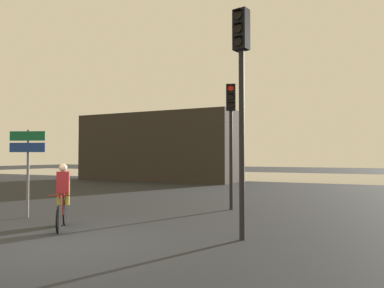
% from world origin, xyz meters
% --- Properties ---
extents(ground_plane, '(120.00, 120.00, 0.00)m').
position_xyz_m(ground_plane, '(0.00, 0.00, 0.00)').
color(ground_plane, black).
extents(water_strip, '(80.00, 16.00, 0.01)m').
position_xyz_m(water_strip, '(0.00, 28.73, 0.00)').
color(water_strip, gray).
rests_on(water_strip, ground).
extents(distant_building, '(12.29, 4.00, 5.03)m').
position_xyz_m(distant_building, '(-9.08, 18.73, 2.52)').
color(distant_building, '#2D2823').
rests_on(distant_building, ground).
extents(traffic_light_near_right, '(0.36, 0.38, 5.03)m').
position_xyz_m(traffic_light_near_right, '(3.12, 2.12, 3.46)').
color(traffic_light_near_right, black).
rests_on(traffic_light_near_right, ground).
extents(traffic_light_center, '(0.38, 0.40, 4.28)m').
position_xyz_m(traffic_light_center, '(1.31, 6.38, 2.98)').
color(traffic_light_center, black).
rests_on(traffic_light_center, ground).
extents(direction_sign_post, '(1.04, 0.42, 2.60)m').
position_xyz_m(direction_sign_post, '(-3.51, 2.13, 1.79)').
color(direction_sign_post, slate).
rests_on(direction_sign_post, ground).
extents(cyclist, '(1.06, 1.39, 1.62)m').
position_xyz_m(cyclist, '(-1.32, 1.35, 0.82)').
color(cyclist, black).
rests_on(cyclist, ground).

